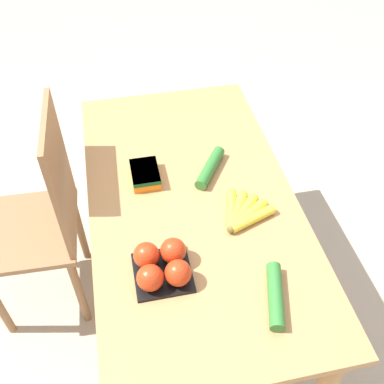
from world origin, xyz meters
TOP-DOWN VIEW (x-y plane):
  - ground_plane at (0.00, 0.00)m, footprint 12.00×12.00m
  - dining_table at (0.00, 0.00)m, footprint 1.39×0.74m
  - chair at (0.20, 0.58)m, footprint 0.43×0.41m
  - banana_bunch at (-0.13, -0.15)m, footprint 0.19×0.19m
  - tomato_pack at (-0.30, 0.16)m, footprint 0.18×0.18m
  - carrot_bag at (0.13, 0.15)m, footprint 0.15×0.10m
  - cucumber_near at (-0.46, -0.16)m, footprint 0.22×0.10m
  - cucumber_far at (0.12, -0.10)m, footprint 0.20×0.15m

SIDE VIEW (x-z plane):
  - ground_plane at x=0.00m, z-range 0.00..0.00m
  - chair at x=0.20m, z-range 0.01..1.02m
  - dining_table at x=0.00m, z-range 0.26..0.99m
  - banana_bunch at x=-0.13m, z-range 0.73..0.76m
  - cucumber_near at x=-0.46m, z-range 0.73..0.77m
  - cucumber_far at x=0.12m, z-range 0.73..0.77m
  - carrot_bag at x=0.13m, z-range 0.73..0.78m
  - tomato_pack at x=-0.30m, z-range 0.73..0.82m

